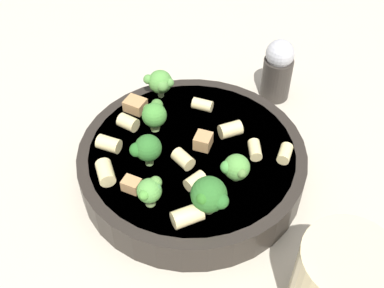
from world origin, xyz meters
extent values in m
plane|color=#BCB29E|center=(0.00, 0.00, 0.00)|extent=(2.00, 2.00, 0.00)
cylinder|color=#28231E|center=(0.00, 0.00, 0.02)|extent=(0.25, 0.25, 0.04)
cylinder|color=beige|center=(0.00, 0.00, 0.04)|extent=(0.22, 0.22, 0.01)
torus|color=#28231E|center=(0.00, 0.00, 0.04)|extent=(0.24, 0.24, 0.00)
cylinder|color=#9EC175|center=(0.08, -0.03, 0.05)|extent=(0.01, 0.01, 0.01)
sphere|color=#2D6B28|center=(0.08, -0.03, 0.06)|extent=(0.03, 0.03, 0.03)
sphere|color=#2E7023|center=(0.08, -0.03, 0.07)|extent=(0.01, 0.01, 0.01)
sphere|color=#2B6928|center=(0.09, -0.02, 0.07)|extent=(0.02, 0.02, 0.02)
cylinder|color=#84AD60|center=(-0.01, -0.05, 0.05)|extent=(0.01, 0.01, 0.01)
sphere|color=#2D6B28|center=(-0.01, -0.05, 0.06)|extent=(0.03, 0.03, 0.03)
sphere|color=#2E602A|center=(0.00, -0.05, 0.07)|extent=(0.01, 0.01, 0.01)
sphere|color=#296A25|center=(-0.01, -0.06, 0.06)|extent=(0.02, 0.02, 0.02)
cylinder|color=#9EC175|center=(-0.10, 0.01, 0.05)|extent=(0.01, 0.01, 0.01)
sphere|color=#569942|center=(-0.10, 0.01, 0.06)|extent=(0.03, 0.03, 0.03)
sphere|color=#568F41|center=(-0.09, 0.01, 0.06)|extent=(0.01, 0.01, 0.01)
sphere|color=#569243|center=(-0.10, 0.00, 0.06)|extent=(0.01, 0.01, 0.01)
sphere|color=#589145|center=(-0.09, 0.02, 0.06)|extent=(0.01, 0.01, 0.01)
cylinder|color=#93B766|center=(-0.05, -0.02, 0.05)|extent=(0.01, 0.01, 0.01)
sphere|color=#478E38|center=(-0.05, -0.02, 0.06)|extent=(0.03, 0.03, 0.03)
sphere|color=#497E31|center=(-0.06, -0.02, 0.06)|extent=(0.01, 0.01, 0.01)
sphere|color=#477D34|center=(-0.06, -0.01, 0.07)|extent=(0.01, 0.01, 0.01)
cylinder|color=#93B766|center=(0.04, -0.07, 0.05)|extent=(0.01, 0.01, 0.01)
sphere|color=#569942|center=(0.04, -0.07, 0.06)|extent=(0.02, 0.02, 0.02)
sphere|color=#588E3F|center=(0.04, -0.06, 0.06)|extent=(0.01, 0.01, 0.01)
sphere|color=#509739|center=(0.05, -0.08, 0.06)|extent=(0.01, 0.01, 0.01)
sphere|color=#4A8842|center=(0.05, -0.06, 0.06)|extent=(0.01, 0.01, 0.01)
cylinder|color=#9EC175|center=(0.06, 0.02, 0.04)|extent=(0.01, 0.01, 0.01)
sphere|color=#569942|center=(0.06, 0.02, 0.06)|extent=(0.03, 0.03, 0.03)
sphere|color=#58833E|center=(0.07, 0.02, 0.06)|extent=(0.01, 0.01, 0.01)
sphere|color=#4D9B42|center=(0.05, 0.01, 0.06)|extent=(0.01, 0.01, 0.01)
cylinder|color=beige|center=(-0.07, -0.04, 0.05)|extent=(0.03, 0.02, 0.02)
cylinder|color=beige|center=(0.01, -0.02, 0.05)|extent=(0.02, 0.02, 0.02)
cylinder|color=beige|center=(0.04, -0.02, 0.05)|extent=(0.02, 0.02, 0.01)
cylinder|color=beige|center=(0.04, 0.06, 0.05)|extent=(0.03, 0.02, 0.01)
cylinder|color=beige|center=(0.00, 0.05, 0.05)|extent=(0.02, 0.03, 0.02)
cylinder|color=beige|center=(-0.05, -0.08, 0.05)|extent=(0.03, 0.03, 0.02)
cylinder|color=beige|center=(-0.05, 0.04, 0.05)|extent=(0.03, 0.03, 0.01)
cylinder|color=beige|center=(-0.01, -0.09, 0.05)|extent=(0.03, 0.02, 0.02)
cylinder|color=beige|center=(0.06, 0.08, 0.05)|extent=(0.02, 0.03, 0.01)
cylinder|color=beige|center=(0.08, -0.05, 0.05)|extent=(0.02, 0.03, 0.02)
cube|color=tan|center=(-0.09, -0.02, 0.05)|extent=(0.03, 0.03, 0.01)
cube|color=tan|center=(0.02, -0.08, 0.05)|extent=(0.02, 0.02, 0.01)
cube|color=tan|center=(0.00, 0.01, 0.05)|extent=(0.03, 0.03, 0.02)
cylinder|color=beige|center=(0.20, 0.03, 0.05)|extent=(0.08, 0.08, 0.09)
cylinder|color=#332D28|center=(-0.07, 0.16, 0.03)|extent=(0.04, 0.04, 0.06)
sphere|color=#B7B7BC|center=(-0.07, 0.16, 0.07)|extent=(0.04, 0.04, 0.04)
camera|label=1|loc=(0.31, -0.17, 0.42)|focal=45.00mm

